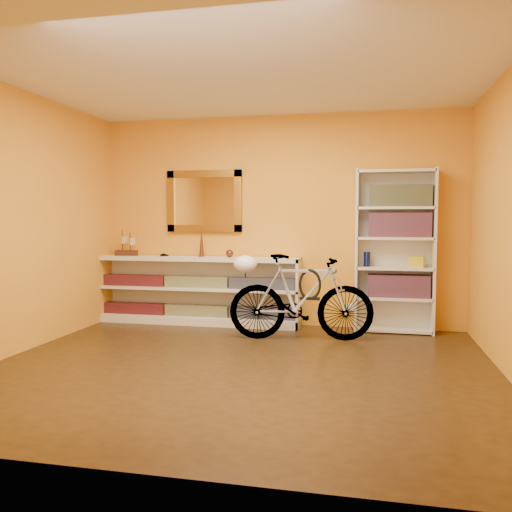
% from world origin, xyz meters
% --- Properties ---
extents(floor, '(4.50, 4.00, 0.01)m').
position_xyz_m(floor, '(0.00, 0.00, -0.01)').
color(floor, black).
rests_on(floor, ground).
extents(ceiling, '(4.50, 4.00, 0.01)m').
position_xyz_m(ceiling, '(0.00, 0.00, 2.60)').
color(ceiling, silver).
rests_on(ceiling, ground).
extents(back_wall, '(4.50, 0.01, 2.60)m').
position_xyz_m(back_wall, '(0.00, 2.00, 1.30)').
color(back_wall, orange).
rests_on(back_wall, ground).
extents(left_wall, '(0.01, 4.00, 2.60)m').
position_xyz_m(left_wall, '(-2.25, 0.00, 1.30)').
color(left_wall, orange).
rests_on(left_wall, ground).
extents(gilt_mirror, '(0.98, 0.06, 0.78)m').
position_xyz_m(gilt_mirror, '(-0.95, 1.97, 1.55)').
color(gilt_mirror, '#866118').
rests_on(gilt_mirror, back_wall).
extents(wall_socket, '(0.09, 0.02, 0.09)m').
position_xyz_m(wall_socket, '(0.90, 1.99, 0.25)').
color(wall_socket, silver).
rests_on(wall_socket, back_wall).
extents(console_unit, '(2.60, 0.35, 0.85)m').
position_xyz_m(console_unit, '(-1.00, 1.81, 0.42)').
color(console_unit, silver).
rests_on(console_unit, floor).
extents(cd_row_lower, '(2.50, 0.13, 0.14)m').
position_xyz_m(cd_row_lower, '(-1.00, 1.79, 0.17)').
color(cd_row_lower, black).
rests_on(cd_row_lower, console_unit).
extents(cd_row_upper, '(2.50, 0.13, 0.14)m').
position_xyz_m(cd_row_upper, '(-1.00, 1.79, 0.54)').
color(cd_row_upper, navy).
rests_on(cd_row_upper, console_unit).
extents(model_ship, '(0.29, 0.13, 0.34)m').
position_xyz_m(model_ship, '(-1.96, 1.81, 1.02)').
color(model_ship, '#3B1A10').
rests_on(model_ship, console_unit).
extents(toy_car, '(0.00, 0.00, 0.00)m').
position_xyz_m(toy_car, '(-1.44, 1.81, 0.85)').
color(toy_car, black).
rests_on(toy_car, console_unit).
extents(bronze_ornament, '(0.06, 0.06, 0.38)m').
position_xyz_m(bronze_ornament, '(-0.94, 1.81, 1.04)').
color(bronze_ornament, '#532C1C').
rests_on(bronze_ornament, console_unit).
extents(decorative_orb, '(0.10, 0.10, 0.10)m').
position_xyz_m(decorative_orb, '(-0.58, 1.81, 0.90)').
color(decorative_orb, '#532C1C').
rests_on(decorative_orb, console_unit).
extents(bookcase, '(0.90, 0.30, 1.90)m').
position_xyz_m(bookcase, '(1.40, 1.84, 0.95)').
color(bookcase, silver).
rests_on(bookcase, floor).
extents(book_row_a, '(0.70, 0.22, 0.26)m').
position_xyz_m(book_row_a, '(1.45, 1.84, 0.55)').
color(book_row_a, maroon).
rests_on(book_row_a, bookcase).
extents(book_row_b, '(0.70, 0.22, 0.28)m').
position_xyz_m(book_row_b, '(1.45, 1.84, 1.25)').
color(book_row_b, maroon).
rests_on(book_row_b, bookcase).
extents(book_row_c, '(0.70, 0.22, 0.25)m').
position_xyz_m(book_row_c, '(1.45, 1.84, 1.59)').
color(book_row_c, '#174650').
rests_on(book_row_c, bookcase).
extents(travel_mug, '(0.08, 0.08, 0.17)m').
position_xyz_m(travel_mug, '(1.09, 1.82, 0.85)').
color(travel_mug, navy).
rests_on(travel_mug, bookcase).
extents(red_tin, '(0.15, 0.15, 0.16)m').
position_xyz_m(red_tin, '(1.20, 1.87, 1.55)').
color(red_tin, maroon).
rests_on(red_tin, bookcase).
extents(yellow_bag, '(0.19, 0.16, 0.13)m').
position_xyz_m(yellow_bag, '(1.65, 1.80, 0.83)').
color(yellow_bag, gold).
rests_on(yellow_bag, bookcase).
extents(bicycle, '(0.61, 1.64, 0.94)m').
position_xyz_m(bicycle, '(0.40, 1.19, 0.47)').
color(bicycle, silver).
rests_on(bicycle, floor).
extents(helmet, '(0.26, 0.25, 0.19)m').
position_xyz_m(helmet, '(-0.21, 1.11, 0.83)').
color(helmet, white).
rests_on(helmet, bicycle).
extents(u_lock, '(0.25, 0.03, 0.25)m').
position_xyz_m(u_lock, '(0.49, 1.20, 0.61)').
color(u_lock, black).
rests_on(u_lock, bicycle).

